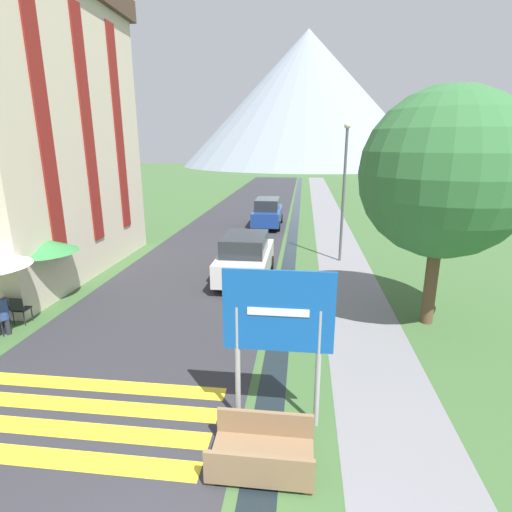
{
  "coord_description": "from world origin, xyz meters",
  "views": [
    {
      "loc": [
        1.74,
        -2.86,
        5.16
      ],
      "look_at": [
        0.22,
        10.0,
        1.48
      ],
      "focal_mm": 28.0,
      "sensor_mm": 36.0,
      "label": 1
    }
  ],
  "objects_px": {
    "hotel_building": "(12,117)",
    "cafe_chair_far_left": "(66,275)",
    "tree_by_path": "(445,174)",
    "road_sign": "(278,325)",
    "parked_car_far": "(268,213)",
    "person_seated_near": "(2,311)",
    "cafe_chair_near_left": "(5,306)",
    "cafe_umbrella_middle_green": "(42,245)",
    "parked_car_near": "(245,257)",
    "streetlamp": "(344,183)",
    "cafe_chair_near_right": "(19,308)",
    "cafe_chair_middle": "(35,290)",
    "person_standing_terrace": "(56,265)",
    "footbridge": "(262,454)",
    "person_seated_far": "(23,289)"
  },
  "relations": [
    {
      "from": "cafe_chair_near_left",
      "to": "hotel_building",
      "type": "bearing_deg",
      "value": 118.91
    },
    {
      "from": "streetlamp",
      "to": "tree_by_path",
      "type": "bearing_deg",
      "value": -72.16
    },
    {
      "from": "cafe_chair_far_left",
      "to": "cafe_chair_middle",
      "type": "height_order",
      "value": "same"
    },
    {
      "from": "road_sign",
      "to": "parked_car_near",
      "type": "distance_m",
      "value": 8.41
    },
    {
      "from": "footbridge",
      "to": "person_standing_terrace",
      "type": "xyz_separation_m",
      "value": [
        -8.07,
        7.12,
        0.77
      ]
    },
    {
      "from": "footbridge",
      "to": "cafe_chair_middle",
      "type": "height_order",
      "value": "cafe_chair_middle"
    },
    {
      "from": "parked_car_far",
      "to": "cafe_umbrella_middle_green",
      "type": "relative_size",
      "value": 1.93
    },
    {
      "from": "tree_by_path",
      "to": "streetlamp",
      "type": "bearing_deg",
      "value": 107.84
    },
    {
      "from": "cafe_chair_near_right",
      "to": "cafe_chair_middle",
      "type": "bearing_deg",
      "value": 105.05
    },
    {
      "from": "cafe_chair_far_left",
      "to": "person_seated_far",
      "type": "relative_size",
      "value": 0.67
    },
    {
      "from": "hotel_building",
      "to": "streetlamp",
      "type": "height_order",
      "value": "hotel_building"
    },
    {
      "from": "person_standing_terrace",
      "to": "streetlamp",
      "type": "distance_m",
      "value": 11.86
    },
    {
      "from": "hotel_building",
      "to": "parked_car_far",
      "type": "distance_m",
      "value": 14.42
    },
    {
      "from": "cafe_chair_middle",
      "to": "person_seated_far",
      "type": "distance_m",
      "value": 0.43
    },
    {
      "from": "hotel_building",
      "to": "person_seated_far",
      "type": "bearing_deg",
      "value": -58.49
    },
    {
      "from": "footbridge",
      "to": "parked_car_far",
      "type": "bearing_deg",
      "value": 94.89
    },
    {
      "from": "streetlamp",
      "to": "cafe_chair_near_right",
      "type": "bearing_deg",
      "value": -141.55
    },
    {
      "from": "parked_car_near",
      "to": "person_seated_far",
      "type": "relative_size",
      "value": 3.31
    },
    {
      "from": "cafe_chair_middle",
      "to": "cafe_umbrella_middle_green",
      "type": "distance_m",
      "value": 1.51
    },
    {
      "from": "hotel_building",
      "to": "cafe_umbrella_middle_green",
      "type": "height_order",
      "value": "hotel_building"
    },
    {
      "from": "road_sign",
      "to": "tree_by_path",
      "type": "height_order",
      "value": "tree_by_path"
    },
    {
      "from": "parked_car_near",
      "to": "tree_by_path",
      "type": "relative_size",
      "value": 0.63
    },
    {
      "from": "hotel_building",
      "to": "streetlamp",
      "type": "xyz_separation_m",
      "value": [
        12.87,
        2.89,
        -2.62
      ]
    },
    {
      "from": "hotel_building",
      "to": "cafe_chair_near_left",
      "type": "bearing_deg",
      "value": -63.1
    },
    {
      "from": "person_seated_near",
      "to": "person_seated_far",
      "type": "xyz_separation_m",
      "value": [
        -0.57,
        1.66,
        0.0
      ]
    },
    {
      "from": "road_sign",
      "to": "person_standing_terrace",
      "type": "bearing_deg",
      "value": 143.82
    },
    {
      "from": "hotel_building",
      "to": "streetlamp",
      "type": "distance_m",
      "value": 13.45
    },
    {
      "from": "cafe_umbrella_middle_green",
      "to": "person_seated_near",
      "type": "relative_size",
      "value": 1.74
    },
    {
      "from": "parked_car_near",
      "to": "person_standing_terrace",
      "type": "bearing_deg",
      "value": -161.93
    },
    {
      "from": "hotel_building",
      "to": "parked_car_far",
      "type": "bearing_deg",
      "value": 48.43
    },
    {
      "from": "parked_car_near",
      "to": "parked_car_far",
      "type": "distance_m",
      "value": 10.29
    },
    {
      "from": "tree_by_path",
      "to": "road_sign",
      "type": "bearing_deg",
      "value": -129.85
    },
    {
      "from": "parked_car_near",
      "to": "tree_by_path",
      "type": "bearing_deg",
      "value": -28.34
    },
    {
      "from": "parked_car_far",
      "to": "cafe_umbrella_middle_green",
      "type": "bearing_deg",
      "value": -114.75
    },
    {
      "from": "hotel_building",
      "to": "road_sign",
      "type": "distance_m",
      "value": 14.23
    },
    {
      "from": "road_sign",
      "to": "person_seated_far",
      "type": "bearing_deg",
      "value": 152.08
    },
    {
      "from": "cafe_chair_near_right",
      "to": "cafe_chair_near_left",
      "type": "distance_m",
      "value": 0.51
    },
    {
      "from": "hotel_building",
      "to": "cafe_chair_middle",
      "type": "xyz_separation_m",
      "value": [
        2.52,
        -3.57,
        -5.6
      ]
    },
    {
      "from": "person_standing_terrace",
      "to": "cafe_umbrella_middle_green",
      "type": "bearing_deg",
      "value": -73.93
    },
    {
      "from": "footbridge",
      "to": "cafe_chair_near_right",
      "type": "height_order",
      "value": "cafe_chair_near_right"
    },
    {
      "from": "road_sign",
      "to": "parked_car_far",
      "type": "distance_m",
      "value": 18.55
    },
    {
      "from": "parked_car_far",
      "to": "footbridge",
      "type": "bearing_deg",
      "value": -85.11
    },
    {
      "from": "person_seated_near",
      "to": "streetlamp",
      "type": "height_order",
      "value": "streetlamp"
    },
    {
      "from": "cafe_chair_near_left",
      "to": "cafe_umbrella_middle_green",
      "type": "height_order",
      "value": "cafe_umbrella_middle_green"
    },
    {
      "from": "cafe_chair_near_right",
      "to": "person_standing_terrace",
      "type": "distance_m",
      "value": 2.71
    },
    {
      "from": "cafe_chair_far_left",
      "to": "streetlamp",
      "type": "bearing_deg",
      "value": 11.6
    },
    {
      "from": "tree_by_path",
      "to": "cafe_chair_middle",
      "type": "bearing_deg",
      "value": -179.25
    },
    {
      "from": "hotel_building",
      "to": "cafe_chair_far_left",
      "type": "bearing_deg",
      "value": -37.07
    },
    {
      "from": "hotel_building",
      "to": "cafe_chair_near_left",
      "type": "distance_m",
      "value": 7.85
    },
    {
      "from": "parked_car_far",
      "to": "person_seated_near",
      "type": "distance_m",
      "value": 16.75
    }
  ]
}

